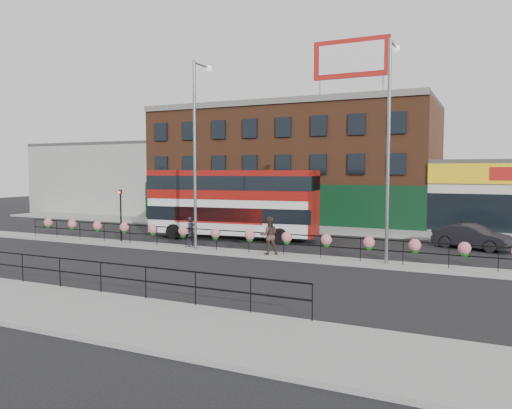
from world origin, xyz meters
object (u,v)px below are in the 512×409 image
at_px(lamp_column_west, 197,138).
at_px(car, 472,237).
at_px(pedestrian_a, 191,232).
at_px(pedestrian_b, 269,236).
at_px(double_decker_bus, 233,197).
at_px(lamp_column_east, 390,131).

bearing_deg(lamp_column_west, car, 27.28).
distance_m(pedestrian_a, pedestrian_b, 5.15).
relative_size(double_decker_bus, car, 2.49).
relative_size(pedestrian_a, lamp_column_east, 0.16).
distance_m(lamp_column_west, lamp_column_east, 10.47).
bearing_deg(pedestrian_a, lamp_column_west, -105.04).
xyz_separation_m(lamp_column_west, lamp_column_east, (10.47, 0.17, 0.06)).
xyz_separation_m(pedestrian_a, pedestrian_b, (5.13, -0.51, 0.13)).
distance_m(car, lamp_column_east, 9.68).
bearing_deg(pedestrian_b, car, -172.30).
xyz_separation_m(double_decker_bus, lamp_column_west, (0.45, -5.01, 3.53)).
xyz_separation_m(double_decker_bus, lamp_column_east, (10.92, -4.84, 3.58)).
xyz_separation_m(car, lamp_column_east, (-3.50, -7.03, 5.65)).
bearing_deg(pedestrian_b, lamp_column_east, 153.09).
xyz_separation_m(pedestrian_a, lamp_column_east, (11.16, -0.19, 5.36)).
distance_m(double_decker_bus, car, 14.74).
relative_size(double_decker_bus, lamp_column_east, 1.09).
bearing_deg(lamp_column_east, lamp_column_west, -179.06).
bearing_deg(double_decker_bus, pedestrian_b, -46.54).
relative_size(double_decker_bus, pedestrian_b, 5.81).
relative_size(double_decker_bus, pedestrian_a, 6.67).
xyz_separation_m(pedestrian_b, lamp_column_east, (6.03, 0.32, 5.23)).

